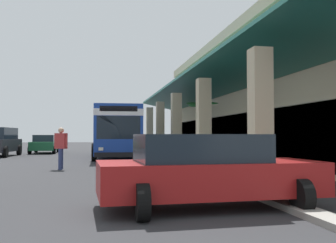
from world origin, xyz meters
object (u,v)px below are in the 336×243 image
potted_palm (200,149)px  parked_sedan_red (207,170)px  parked_sedan_green (45,144)px  pedestrian (61,146)px  transit_bus (116,129)px

potted_palm → parked_sedan_red: bearing=-14.4°
parked_sedan_green → pedestrian: size_ratio=2.49×
transit_bus → parked_sedan_green: 8.83m
parked_sedan_green → pedestrian: (15.53, 2.68, 0.26)m
parked_sedan_green → transit_bus: bearing=37.8°
pedestrian → potted_palm: size_ratio=0.58×
parked_sedan_red → parked_sedan_green: 25.81m
transit_bus → potted_palm: (7.37, 3.76, -1.06)m
pedestrian → potted_palm: (-1.24, 6.45, -0.22)m
parked_sedan_green → potted_palm: bearing=32.6°
parked_sedan_red → parked_sedan_green: (-25.01, -6.38, 0.00)m
parked_sedan_red → pedestrian: (-9.48, -3.70, 0.26)m
pedestrian → potted_palm: bearing=100.9°
transit_bus → potted_palm: transit_bus is taller
transit_bus → parked_sedan_red: size_ratio=2.51×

